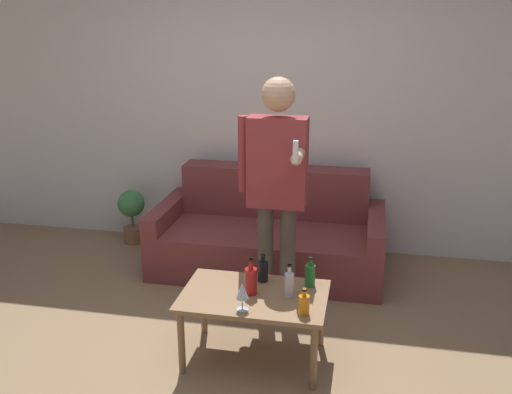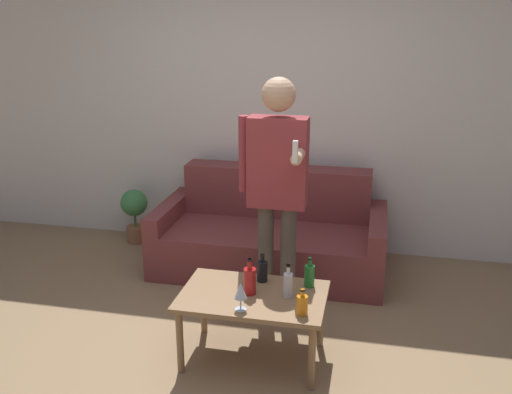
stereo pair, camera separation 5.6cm
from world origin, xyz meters
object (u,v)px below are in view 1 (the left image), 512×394
at_px(couch, 270,235).
at_px(person_standing_front, 277,179).
at_px(coffee_table, 254,302).
at_px(bottle_orange, 310,275).

height_order(couch, person_standing_front, person_standing_front).
relative_size(coffee_table, person_standing_front, 0.53).
height_order(coffee_table, person_standing_front, person_standing_front).
distance_m(coffee_table, bottle_orange, 0.40).
xyz_separation_m(coffee_table, person_standing_front, (0.03, 0.62, 0.63)).
height_order(couch, coffee_table, couch).
xyz_separation_m(coffee_table, bottle_orange, (0.33, 0.18, 0.13)).
xyz_separation_m(couch, coffee_table, (0.15, -1.41, 0.11)).
xyz_separation_m(couch, bottle_orange, (0.48, -1.22, 0.24)).
height_order(couch, bottle_orange, couch).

